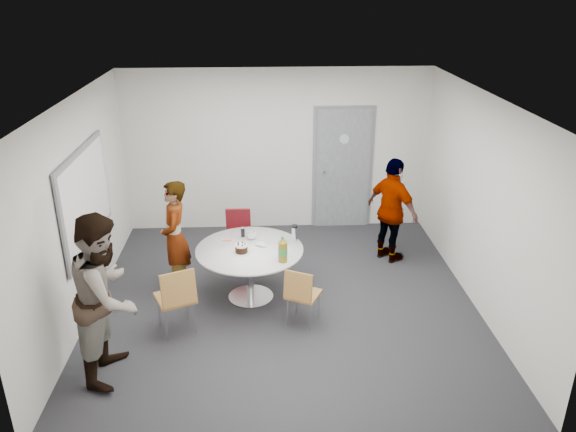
{
  "coord_description": "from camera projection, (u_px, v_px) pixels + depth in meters",
  "views": [
    {
      "loc": [
        -0.28,
        -6.43,
        3.97
      ],
      "look_at": [
        0.06,
        0.25,
        1.13
      ],
      "focal_mm": 35.0,
      "sensor_mm": 36.0,
      "label": 1
    }
  ],
  "objects": [
    {
      "name": "wall_right",
      "position": [
        482.0,
        204.0,
        7.07
      ],
      "size": [
        0.0,
        5.0,
        5.0
      ],
      "primitive_type": "plane",
      "rotation": [
        1.57,
        0.0,
        -1.57
      ],
      "color": "silver",
      "rests_on": "floor"
    },
    {
      "name": "chair_near_right",
      "position": [
        301.0,
        292.0,
        6.79
      ],
      "size": [
        0.5,
        0.52,
        0.78
      ],
      "rotation": [
        0.0,
        0.0,
        -0.46
      ],
      "color": "brown",
      "rests_on": "floor"
    },
    {
      "name": "person_left",
      "position": [
        106.0,
        296.0,
        5.82
      ],
      "size": [
        0.76,
        0.95,
        1.85
      ],
      "primitive_type": "imported",
      "rotation": [
        0.0,
        0.0,
        1.5
      ],
      "color": "white",
      "rests_on": "floor"
    },
    {
      "name": "wall_back",
      "position": [
        277.0,
        151.0,
        9.25
      ],
      "size": [
        5.0,
        0.0,
        5.0
      ],
      "primitive_type": "plane",
      "rotation": [
        1.57,
        0.0,
        0.0
      ],
      "color": "silver",
      "rests_on": "floor"
    },
    {
      "name": "table",
      "position": [
        252.0,
        255.0,
        7.31
      ],
      "size": [
        1.4,
        1.4,
        1.08
      ],
      "color": "white",
      "rests_on": "floor"
    },
    {
      "name": "wall_front",
      "position": [
        298.0,
        321.0,
        4.65
      ],
      "size": [
        5.0,
        0.0,
        5.0
      ],
      "primitive_type": "plane",
      "rotation": [
        -1.57,
        0.0,
        0.0
      ],
      "color": "silver",
      "rests_on": "floor"
    },
    {
      "name": "door",
      "position": [
        343.0,
        169.0,
        9.41
      ],
      "size": [
        1.02,
        0.17,
        2.12
      ],
      "color": "slate",
      "rests_on": "wall_back"
    },
    {
      "name": "wall_left",
      "position": [
        79.0,
        212.0,
        6.83
      ],
      "size": [
        0.0,
        5.0,
        5.0
      ],
      "primitive_type": "plane",
      "rotation": [
        1.57,
        0.0,
        1.57
      ],
      "color": "silver",
      "rests_on": "floor"
    },
    {
      "name": "chair_near_left",
      "position": [
        177.0,
        295.0,
        6.57
      ],
      "size": [
        0.57,
        0.59,
        0.9
      ],
      "rotation": [
        0.0,
        0.0,
        0.4
      ],
      "color": "brown",
      "rests_on": "floor"
    },
    {
      "name": "person_right",
      "position": [
        392.0,
        211.0,
        8.3
      ],
      "size": [
        0.86,
        0.99,
        1.6
      ],
      "primitive_type": "imported",
      "rotation": [
        0.0,
        0.0,
        2.19
      ],
      "color": "black",
      "rests_on": "floor"
    },
    {
      "name": "person_main",
      "position": [
        175.0,
        237.0,
        7.48
      ],
      "size": [
        0.42,
        0.6,
        1.57
      ],
      "primitive_type": "imported",
      "rotation": [
        0.0,
        0.0,
        -1.49
      ],
      "color": "#A5C6EA",
      "rests_on": "floor"
    },
    {
      "name": "chair_far",
      "position": [
        238.0,
        231.0,
        8.38
      ],
      "size": [
        0.4,
        0.43,
        0.82
      ],
      "rotation": [
        0.0,
        0.0,
        3.12
      ],
      "color": "maroon",
      "rests_on": "floor"
    },
    {
      "name": "whiteboard",
      "position": [
        86.0,
        198.0,
        6.98
      ],
      "size": [
        0.04,
        1.9,
        1.25
      ],
      "color": "gray",
      "rests_on": "wall_left"
    },
    {
      "name": "ceiling",
      "position": [
        284.0,
        99.0,
        6.42
      ],
      "size": [
        5.0,
        5.0,
        0.0
      ],
      "primitive_type": "plane",
      "rotation": [
        3.14,
        0.0,
        0.0
      ],
      "color": "silver",
      "rests_on": "wall_back"
    },
    {
      "name": "floor",
      "position": [
        284.0,
        301.0,
        7.48
      ],
      "size": [
        5.0,
        5.0,
        0.0
      ],
      "primitive_type": "plane",
      "color": "#252428",
      "rests_on": "ground"
    }
  ]
}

